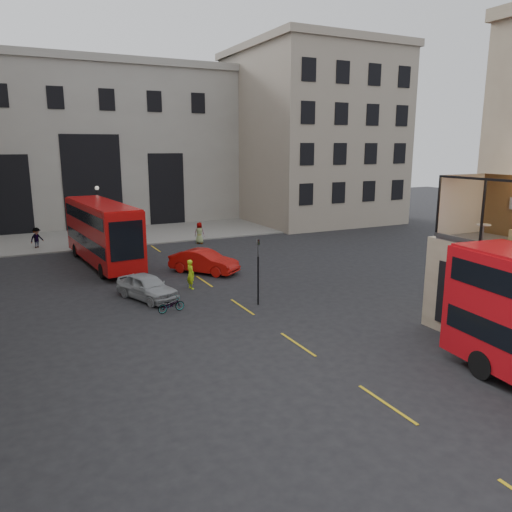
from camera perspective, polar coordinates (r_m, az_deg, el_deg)
name	(u,v)px	position (r m, az deg, el deg)	size (l,w,h in m)	color
ground	(429,392)	(20.00, 19.17, -14.47)	(140.00, 140.00, 0.00)	black
gateway	(83,141)	(60.73, -19.18, 12.35)	(35.00, 10.60, 18.00)	#9A9890
building_right	(310,132)	(61.83, 6.18, 13.88)	(16.60, 18.60, 20.00)	gray
pavement_far	(94,237)	(51.45, -18.06, 2.06)	(40.00, 12.00, 0.12)	slate
traffic_light_near	(258,263)	(27.82, 0.25, -0.82)	(0.16, 0.20, 3.80)	black
street_lamp_b	(99,219)	(47.18, -17.50, 4.08)	(0.36, 0.36, 5.33)	black
bus_far	(102,230)	(39.12, -17.18, 2.85)	(3.78, 12.03, 4.72)	#AF0C0C
car_a	(147,287)	(29.98, -12.35, -3.44)	(1.78, 4.42, 1.50)	#999DA1
car_b	(204,261)	(35.47, -5.97, -0.63)	(1.73, 4.97, 1.64)	#AC0F0A
bicycle	(171,305)	(27.54, -9.68, -5.52)	(0.53, 1.53, 0.80)	gray
cyclist	(191,274)	(31.61, -7.48, -2.08)	(0.68, 0.45, 1.88)	#B5E017
pedestrian_b	(37,238)	(47.38, -23.77, 1.85)	(1.22, 0.70, 1.90)	gray
pedestrian_c	(132,231)	(49.71, -14.02, 2.80)	(0.91, 0.38, 1.56)	gray
pedestrian_d	(199,233)	(46.20, -6.48, 2.64)	(0.96, 0.62, 1.97)	gray
cafe_table_far	(483,230)	(24.67, 24.52, 2.71)	(0.63, 0.63, 0.79)	beige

